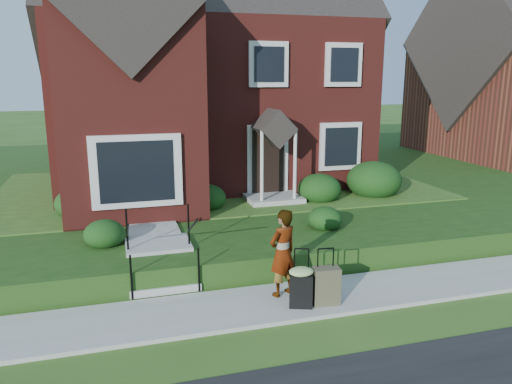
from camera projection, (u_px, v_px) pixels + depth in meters
name	position (u px, v px, depth m)	size (l,w,h in m)	color
ground	(301.00, 301.00, 9.68)	(120.00, 120.00, 0.00)	#2D5119
sidewalk	(301.00, 300.00, 9.67)	(60.00, 1.60, 0.08)	#9E9B93
terrace	(296.00, 173.00, 20.89)	(44.00, 20.00, 0.60)	#1B3D10
walkway	(149.00, 213.00, 13.53)	(1.20, 6.00, 0.06)	#9E9B93
main_house	(198.00, 47.00, 17.41)	(10.40, 10.20, 9.40)	maroon
front_steps	(161.00, 259.00, 10.62)	(1.40, 2.02, 1.50)	#9E9B93
foundation_shrubs	(288.00, 188.00, 14.52)	(10.30, 4.10, 1.20)	black
woman	(283.00, 253.00, 9.61)	(0.63, 0.41, 1.73)	#999999
suitcase_black	(301.00, 285.00, 9.19)	(0.57, 0.52, 1.13)	black
suitcase_olive	(326.00, 286.00, 9.33)	(0.53, 0.34, 1.08)	#4B4832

